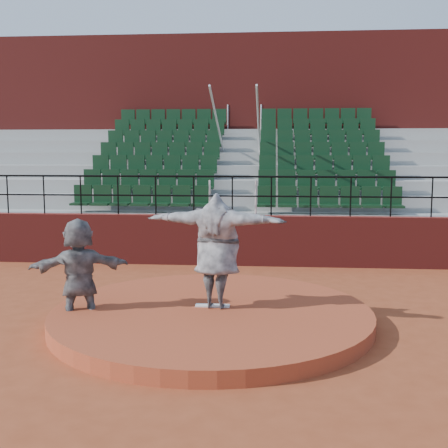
{
  "coord_description": "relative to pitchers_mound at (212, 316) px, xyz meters",
  "views": [
    {
      "loc": [
        1.01,
        -9.35,
        2.96
      ],
      "look_at": [
        0.0,
        2.5,
        1.4
      ],
      "focal_mm": 45.0,
      "sensor_mm": 36.0,
      "label": 1
    }
  ],
  "objects": [
    {
      "name": "boundary_wall",
      "position": [
        0.0,
        5.0,
        0.53
      ],
      "size": [
        24.0,
        0.3,
        1.3
      ],
      "primitive_type": "cube",
      "color": "maroon",
      "rests_on": "ground"
    },
    {
      "name": "wall_railing",
      "position": [
        0.0,
        5.0,
        1.9
      ],
      "size": [
        24.04,
        0.05,
        1.03
      ],
      "color": "black",
      "rests_on": "boundary_wall"
    },
    {
      "name": "ground",
      "position": [
        0.0,
        0.0,
        -0.12
      ],
      "size": [
        90.0,
        90.0,
        0.0
      ],
      "primitive_type": "plane",
      "color": "brown",
      "rests_on": "ground"
    },
    {
      "name": "pitcher",
      "position": [
        0.08,
        0.13,
        1.12
      ],
      "size": [
        2.53,
        1.13,
        1.99
      ],
      "primitive_type": "imported",
      "rotation": [
        0.0,
        0.0,
        2.95
      ],
      "color": "black",
      "rests_on": "pitchers_mound"
    },
    {
      "name": "pitching_rubber",
      "position": [
        0.0,
        0.15,
        0.14
      ],
      "size": [
        0.6,
        0.15,
        0.03
      ],
      "primitive_type": "cube",
      "color": "white",
      "rests_on": "pitchers_mound"
    },
    {
      "name": "seating_deck",
      "position": [
        0.0,
        8.64,
        1.33
      ],
      "size": [
        24.0,
        5.97,
        4.63
      ],
      "color": "#969691",
      "rests_on": "ground"
    },
    {
      "name": "pitchers_mound",
      "position": [
        0.0,
        0.0,
        0.0
      ],
      "size": [
        5.5,
        5.5,
        0.25
      ],
      "primitive_type": "cylinder",
      "color": "#A34224",
      "rests_on": "ground"
    },
    {
      "name": "press_box_facade",
      "position": [
        0.0,
        12.6,
        3.43
      ],
      "size": [
        24.0,
        3.0,
        7.1
      ],
      "primitive_type": "cube",
      "color": "maroon",
      "rests_on": "ground"
    },
    {
      "name": "fielder",
      "position": [
        -2.26,
        -0.18,
        0.79
      ],
      "size": [
        1.78,
        1.07,
        1.83
      ],
      "primitive_type": "imported",
      "rotation": [
        0.0,
        0.0,
        3.48
      ],
      "color": "black",
      "rests_on": "ground"
    }
  ]
}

